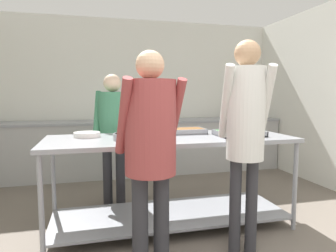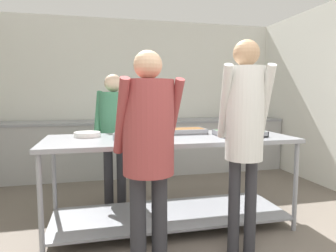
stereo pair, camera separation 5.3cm
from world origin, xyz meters
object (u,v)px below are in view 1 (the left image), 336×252
(serving_tray_vegetables, at_px, (239,133))
(cook_behind_counter, at_px, (113,125))
(plate_stack, at_px, (87,135))
(guest_serving_right, at_px, (150,139))
(guest_serving_left, at_px, (246,122))
(water_bottle, at_px, (230,111))
(sauce_pan, at_px, (126,136))
(broccoli_bowl, at_px, (160,133))
(serving_tray_roast, at_px, (186,131))

(serving_tray_vegetables, distance_m, cook_behind_counter, 1.49)
(plate_stack, height_order, serving_tray_vegetables, serving_tray_vegetables)
(guest_serving_right, bearing_deg, guest_serving_left, 3.04)
(water_bottle, bearing_deg, serving_tray_vegetables, -113.56)
(sauce_pan, height_order, broccoli_bowl, broccoli_bowl)
(sauce_pan, xyz_separation_m, cook_behind_counter, (-0.06, 0.86, 0.02))
(plate_stack, distance_m, sauce_pan, 0.47)
(serving_tray_roast, distance_m, water_bottle, 2.42)
(serving_tray_vegetables, xyz_separation_m, water_bottle, (0.98, 2.26, 0.10))
(serving_tray_vegetables, relative_size, guest_serving_right, 0.28)
(plate_stack, relative_size, sauce_pan, 0.71)
(guest_serving_left, xyz_separation_m, guest_serving_right, (-0.80, -0.04, -0.10))
(broccoli_bowl, distance_m, serving_tray_vegetables, 0.83)
(plate_stack, relative_size, water_bottle, 0.89)
(plate_stack, height_order, guest_serving_right, guest_serving_right)
(sauce_pan, bearing_deg, cook_behind_counter, 94.20)
(water_bottle, bearing_deg, serving_tray_roast, -126.98)
(sauce_pan, xyz_separation_m, broccoli_bowl, (0.34, 0.09, 0.01))
(guest_serving_right, bearing_deg, plate_stack, 116.84)
(serving_tray_roast, bearing_deg, sauce_pan, -153.73)
(guest_serving_left, height_order, water_bottle, guest_serving_left)
(cook_behind_counter, bearing_deg, sauce_pan, -85.80)
(broccoli_bowl, height_order, serving_tray_vegetables, broccoli_bowl)
(serving_tray_roast, bearing_deg, cook_behind_counter, 145.48)
(serving_tray_roast, distance_m, guest_serving_right, 1.13)
(water_bottle, bearing_deg, sauce_pan, -133.39)
(broccoli_bowl, bearing_deg, serving_tray_vegetables, -5.36)
(guest_serving_left, xyz_separation_m, water_bottle, (1.24, 2.85, -0.07))
(serving_tray_roast, relative_size, guest_serving_right, 0.24)
(serving_tray_roast, height_order, guest_serving_left, guest_serving_left)
(serving_tray_roast, xyz_separation_m, guest_serving_right, (-0.59, -0.96, 0.07))
(serving_tray_vegetables, distance_m, guest_serving_right, 1.23)
(serving_tray_vegetables, bearing_deg, sauce_pan, -179.25)
(sauce_pan, distance_m, serving_tray_roast, 0.78)
(broccoli_bowl, distance_m, water_bottle, 2.83)
(serving_tray_roast, height_order, serving_tray_vegetables, same)
(plate_stack, bearing_deg, water_bottle, 38.07)
(guest_serving_right, distance_m, cook_behind_counter, 1.50)
(broccoli_bowl, bearing_deg, plate_stack, 162.89)
(sauce_pan, relative_size, serving_tray_roast, 0.95)
(broccoli_bowl, relative_size, water_bottle, 0.80)
(guest_serving_left, bearing_deg, water_bottle, 66.48)
(sauce_pan, relative_size, cook_behind_counter, 0.24)
(water_bottle, bearing_deg, broccoli_bowl, -129.63)
(sauce_pan, bearing_deg, broccoli_bowl, 15.10)
(serving_tray_roast, relative_size, serving_tray_vegetables, 0.84)
(broccoli_bowl, bearing_deg, guest_serving_left, -49.83)
(plate_stack, relative_size, broccoli_bowl, 1.11)
(sauce_pan, bearing_deg, serving_tray_roast, 26.27)
(guest_serving_left, relative_size, water_bottle, 5.93)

